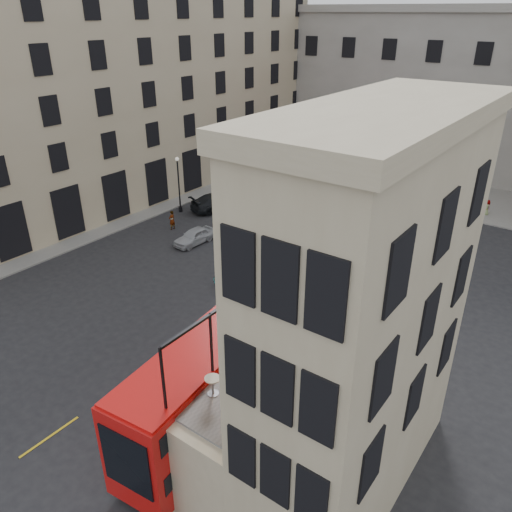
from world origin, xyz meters
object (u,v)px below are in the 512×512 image
Objects in this scene: car_a at (194,236)px; car_b at (319,219)px; car_c at (219,202)px; bus_far at (323,161)px; cafe_table_mid at (273,332)px; cafe_chair_d at (333,327)px; street_lamp_a at (179,188)px; pedestrian_e at (172,220)px; pedestrian_b at (369,174)px; pedestrian_a at (304,167)px; traffic_light_far at (259,167)px; cafe_chair_b at (285,374)px; bus_near at (221,370)px; street_lamp_b at (361,168)px; cafe_table_near at (213,383)px; cyclist at (255,249)px; traffic_light_near at (286,254)px; cafe_table_far at (297,309)px; cafe_chair_a at (253,414)px; bicycle at (219,282)px; cafe_chair_c at (312,351)px; pedestrian_d at (487,208)px.

car_b is (6.50, 9.31, 0.04)m from car_a.
bus_far is at bearing -85.10° from car_c.
cafe_table_mid is 2.81m from cafe_chair_d.
street_lamp_a is 0.46× the size of bus_far.
pedestrian_b is at bearing 159.55° from pedestrian_e.
pedestrian_a is (-3.27, 1.46, -1.61)m from bus_far.
pedestrian_b is at bearing 47.10° from traffic_light_far.
bus_near is at bearing 169.25° from cafe_chair_b.
street_lamp_b is at bearing -4.48° from pedestrian_a.
bus_near is 4.33m from cafe_table_near.
car_b is (5.96, -11.07, -1.88)m from bus_far.
cyclist is at bearing -125.40° from car_b.
pedestrian_e is 24.79m from cafe_table_mid.
traffic_light_near is 25.87m from pedestrian_b.
car_a is at bearing -133.47° from pedestrian_b.
bus_near is at bearing -119.99° from cafe_table_far.
cafe_table_mid is 4.60m from cafe_chair_a.
traffic_light_near is at bearing -102.52° from car_b.
car_c is at bearing 147.13° from traffic_light_near.
pedestrian_b is (10.59, 19.25, -1.51)m from street_lamp_a.
bus_far is at bearing 113.38° from traffic_light_near.
bus_far is at bearing 37.95° from bicycle.
traffic_light_near is at bearing 125.33° from cafe_table_far.
cyclist is (9.79, -13.87, -1.58)m from traffic_light_far.
cafe_chair_a reaches higher than bicycle.
cafe_chair_b reaches higher than cafe_table_far.
cafe_chair_c is at bearing -50.33° from traffic_light_far.
bus_far is 6.68× the size of pedestrian_e.
bus_near is 7.43× the size of bicycle.
car_b is at bearing -48.93° from pedestrian_a.
cafe_chair_a is (24.65, -21.41, 2.48)m from street_lamp_a.
pedestrian_e is at bearing 167.51° from car_a.
cafe_table_near is 6.40m from cafe_chair_d.
car_a is 23.93m from cafe_table_near.
pedestrian_d is 1.92× the size of cafe_chair_c.
street_lamp_b is 39.11m from cafe_table_near.
cafe_chair_b is at bearing -105.22° from bicycle.
cafe_table_mid is (10.85, -13.41, 4.28)m from cyclist.
pedestrian_d is (13.29, -2.86, -0.12)m from pedestrian_b.
pedestrian_a is 44.33m from cafe_chair_a.
pedestrian_d is 1.84× the size of cafe_chair_d.
cafe_table_far is 1.98m from cafe_chair_d.
traffic_light_far is 4.17× the size of cafe_chair_a.
cafe_table_mid is (10.21, -8.24, 4.68)m from bicycle.
street_lamp_a is 3.49× the size of pedestrian_d.
car_b is at bearing 114.66° from cafe_table_mid.
pedestrian_a reaches higher than bicycle.
pedestrian_b is 1.93× the size of cafe_chair_a.
street_lamp_a is at bearing 136.84° from cafe_table_near.
pedestrian_d is (12.89, 0.39, -1.63)m from street_lamp_b.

